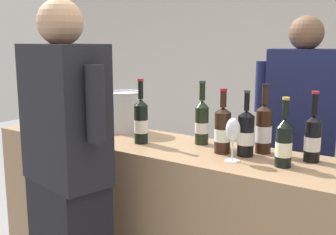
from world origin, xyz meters
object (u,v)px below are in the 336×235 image
at_px(wine_bottle_10, 73,106).
at_px(person_guest, 68,193).
at_px(wine_bottle_8, 313,138).
at_px(wine_bottle_9, 202,121).
at_px(wine_bottle_1, 223,130).
at_px(ice_bucket, 126,111).
at_px(person_server, 299,163).
at_px(wine_bottle_3, 264,128).
at_px(wine_bottle_4, 284,143).
at_px(wine_bottle_0, 141,121).
at_px(wine_glass, 233,131).
at_px(wine_bottle_6, 70,111).
at_px(wine_bottle_5, 246,133).
at_px(wine_bottle_7, 78,106).

xyz_separation_m(wine_bottle_10, person_guest, (0.66, -0.65, -0.28)).
height_order(wine_bottle_8, wine_bottle_9, wine_bottle_9).
xyz_separation_m(wine_bottle_1, ice_bucket, (-0.72, 0.11, 0.01)).
bearing_deg(wine_bottle_10, person_server, 21.34).
xyz_separation_m(wine_bottle_3, wine_bottle_8, (0.25, -0.01, -0.01)).
relative_size(wine_bottle_1, wine_bottle_9, 0.94).
relative_size(wine_bottle_1, wine_bottle_4, 1.04).
distance_m(wine_bottle_0, wine_glass, 0.57).
height_order(wine_bottle_0, wine_bottle_6, wine_bottle_0).
bearing_deg(wine_bottle_0, person_guest, -97.39).
bearing_deg(wine_bottle_10, wine_bottle_8, 0.32).
bearing_deg(wine_bottle_1, wine_bottle_0, -171.10).
xyz_separation_m(wine_bottle_1, wine_bottle_5, (0.12, 0.02, -0.01)).
bearing_deg(person_guest, ice_bucket, 106.54).
relative_size(wine_bottle_1, person_server, 0.19).
height_order(wine_bottle_10, ice_bucket, wine_bottle_10).
distance_m(wine_bottle_4, person_guest, 1.03).
height_order(wine_bottle_0, wine_bottle_4, wine_bottle_0).
height_order(wine_bottle_3, person_guest, person_guest).
height_order(wine_bottle_1, wine_bottle_7, wine_bottle_7).
distance_m(wine_bottle_1, wine_bottle_10, 1.19).
bearing_deg(wine_glass, wine_bottle_0, 176.56).
height_order(wine_bottle_3, wine_bottle_9, wine_bottle_3).
bearing_deg(person_guest, wine_bottle_8, 35.11).
distance_m(wine_bottle_9, person_server, 0.72).
bearing_deg(person_guest, wine_bottle_0, 82.61).
height_order(wine_bottle_8, person_server, person_server).
height_order(wine_bottle_1, wine_bottle_5, wine_bottle_1).
bearing_deg(wine_bottle_0, wine_bottle_9, 31.23).
bearing_deg(wine_bottle_0, wine_bottle_10, 166.89).
relative_size(wine_bottle_8, person_guest, 0.19).
distance_m(wine_bottle_3, wine_bottle_9, 0.35).
bearing_deg(person_server, ice_bucket, -150.35).
distance_m(wine_bottle_7, wine_bottle_9, 0.90).
height_order(wine_bottle_5, wine_bottle_9, wine_bottle_9).
distance_m(wine_bottle_6, wine_bottle_9, 0.85).
relative_size(wine_bottle_7, wine_bottle_9, 1.03).
distance_m(wine_bottle_7, person_guest, 0.87).
bearing_deg(wine_bottle_5, wine_bottle_4, -17.79).
height_order(wine_bottle_0, wine_bottle_8, wine_bottle_0).
height_order(wine_bottle_3, wine_glass, wine_bottle_3).
height_order(wine_bottle_3, wine_bottle_10, wine_bottle_3).
relative_size(ice_bucket, person_guest, 0.14).
bearing_deg(wine_bottle_3, wine_bottle_0, -163.25).
bearing_deg(person_guest, wine_bottle_4, 30.45).
bearing_deg(wine_bottle_9, wine_bottle_8, 0.45).
height_order(wine_bottle_7, ice_bucket, wine_bottle_7).
distance_m(wine_bottle_8, wine_glass, 0.37).
bearing_deg(wine_bottle_5, wine_bottle_0, -171.17).
relative_size(wine_bottle_4, wine_bottle_6, 0.93).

